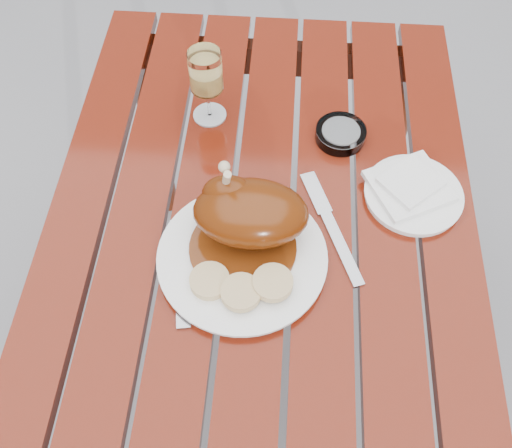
{
  "coord_description": "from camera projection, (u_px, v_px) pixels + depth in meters",
  "views": [
    {
      "loc": [
        0.03,
        -0.57,
        1.63
      ],
      "look_at": [
        -0.01,
        -0.02,
        0.78
      ],
      "focal_mm": 40.0,
      "sensor_mm": 36.0,
      "label": 1
    }
  ],
  "objects": [
    {
      "name": "fork",
      "position": [
        182.0,
        276.0,
        0.99
      ],
      "size": [
        0.06,
        0.2,
        0.01
      ],
      "primitive_type": "cube",
      "rotation": [
        0.0,
        0.0,
        0.17
      ],
      "color": "gray",
      "rests_on": "table"
    },
    {
      "name": "side_plate",
      "position": [
        413.0,
        195.0,
        1.08
      ],
      "size": [
        0.25,
        0.25,
        0.02
      ],
      "primitive_type": "cylinder",
      "rotation": [
        0.0,
        0.0,
        -0.4
      ],
      "color": "white",
      "rests_on": "table"
    },
    {
      "name": "roast_duck",
      "position": [
        247.0,
        212.0,
        0.98
      ],
      "size": [
        0.21,
        0.2,
        0.14
      ],
      "color": "#58240A",
      "rests_on": "dinner_plate"
    },
    {
      "name": "table",
      "position": [
        259.0,
        310.0,
        1.37
      ],
      "size": [
        0.8,
        1.2,
        0.75
      ],
      "primitive_type": "cube",
      "color": "maroon",
      "rests_on": "ground"
    },
    {
      "name": "ground",
      "position": [
        259.0,
        363.0,
        1.68
      ],
      "size": [
        60.0,
        60.0,
        0.0
      ],
      "primitive_type": "plane",
      "color": "slate",
      "rests_on": "ground"
    },
    {
      "name": "napkin",
      "position": [
        409.0,
        186.0,
        1.08
      ],
      "size": [
        0.18,
        0.17,
        0.01
      ],
      "primitive_type": "cube",
      "rotation": [
        0.0,
        0.0,
        0.47
      ],
      "color": "white",
      "rests_on": "side_plate"
    },
    {
      "name": "ashtray",
      "position": [
        341.0,
        134.0,
        1.16
      ],
      "size": [
        0.13,
        0.13,
        0.03
      ],
      "primitive_type": "cylinder",
      "rotation": [
        0.0,
        0.0,
        0.28
      ],
      "color": "#B2B7BC",
      "rests_on": "table"
    },
    {
      "name": "knife",
      "position": [
        335.0,
        235.0,
        1.04
      ],
      "size": [
        0.1,
        0.21,
        0.01
      ],
      "primitive_type": "cube",
      "rotation": [
        0.0,
        0.0,
        0.38
      ],
      "color": "gray",
      "rests_on": "table"
    },
    {
      "name": "bread_dumplings",
      "position": [
        241.0,
        285.0,
        0.95
      ],
      "size": [
        0.17,
        0.09,
        0.02
      ],
      "color": "#DBBB85",
      "rests_on": "dinner_plate"
    },
    {
      "name": "wine_glass",
      "position": [
        207.0,
        86.0,
        1.13
      ],
      "size": [
        0.07,
        0.07,
        0.16
      ],
      "primitive_type": "cylinder",
      "rotation": [
        0.0,
        0.0,
        0.0
      ],
      "color": "#F8D370",
      "rests_on": "table"
    },
    {
      "name": "dinner_plate",
      "position": [
        242.0,
        258.0,
        1.0
      ],
      "size": [
        0.39,
        0.39,
        0.02
      ],
      "primitive_type": "cylinder",
      "rotation": [
        0.0,
        0.0,
        0.39
      ],
      "color": "white",
      "rests_on": "table"
    }
  ]
}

